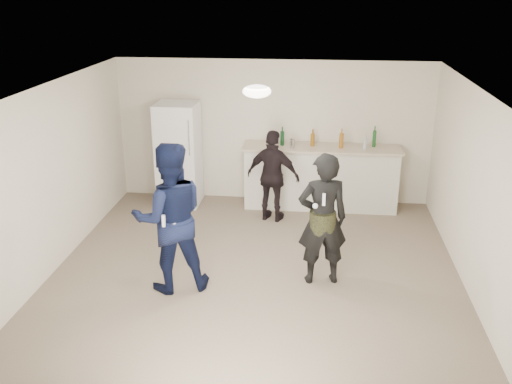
# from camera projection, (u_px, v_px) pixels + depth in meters

# --- Properties ---
(floor) EXTENTS (6.00, 6.00, 0.00)m
(floor) POSITION_uv_depth(u_px,v_px,m) (254.00, 277.00, 7.65)
(floor) COLOR #6B5B4C
(floor) RESTS_ON ground
(ceiling) EXTENTS (6.00, 6.00, 0.00)m
(ceiling) POSITION_uv_depth(u_px,v_px,m) (254.00, 92.00, 6.78)
(ceiling) COLOR silver
(ceiling) RESTS_ON wall_back
(wall_back) EXTENTS (6.00, 0.00, 6.00)m
(wall_back) POSITION_uv_depth(u_px,v_px,m) (273.00, 132.00, 10.01)
(wall_back) COLOR beige
(wall_back) RESTS_ON floor
(wall_front) EXTENTS (6.00, 0.00, 6.00)m
(wall_front) POSITION_uv_depth(u_px,v_px,m) (212.00, 322.00, 4.42)
(wall_front) COLOR beige
(wall_front) RESTS_ON floor
(wall_left) EXTENTS (0.00, 6.00, 6.00)m
(wall_left) POSITION_uv_depth(u_px,v_px,m) (47.00, 182.00, 7.49)
(wall_left) COLOR beige
(wall_left) RESTS_ON floor
(wall_right) EXTENTS (0.00, 6.00, 6.00)m
(wall_right) POSITION_uv_depth(u_px,v_px,m) (478.00, 198.00, 6.94)
(wall_right) COLOR beige
(wall_right) RESTS_ON floor
(counter) EXTENTS (2.60, 0.56, 1.05)m
(counter) POSITION_uv_depth(u_px,v_px,m) (321.00, 178.00, 9.87)
(counter) COLOR beige
(counter) RESTS_ON floor
(counter_top) EXTENTS (2.68, 0.64, 0.04)m
(counter_top) POSITION_uv_depth(u_px,v_px,m) (322.00, 148.00, 9.68)
(counter_top) COLOR beige
(counter_top) RESTS_ON counter
(fridge) EXTENTS (0.70, 0.70, 1.80)m
(fridge) POSITION_uv_depth(u_px,v_px,m) (179.00, 154.00, 9.93)
(fridge) COLOR white
(fridge) RESTS_ON floor
(fridge_handle) EXTENTS (0.02, 0.02, 0.60)m
(fridge_handle) POSITION_uv_depth(u_px,v_px,m) (189.00, 138.00, 9.41)
(fridge_handle) COLOR silver
(fridge_handle) RESTS_ON fridge
(ceiling_dome) EXTENTS (0.36, 0.36, 0.16)m
(ceiling_dome) POSITION_uv_depth(u_px,v_px,m) (257.00, 91.00, 7.08)
(ceiling_dome) COLOR white
(ceiling_dome) RESTS_ON ceiling
(shaker) EXTENTS (0.08, 0.08, 0.17)m
(shaker) POSITION_uv_depth(u_px,v_px,m) (292.00, 143.00, 9.59)
(shaker) COLOR #B8B8BC
(shaker) RESTS_ON counter_top
(man) EXTENTS (1.14, 1.01, 1.94)m
(man) POSITION_uv_depth(u_px,v_px,m) (170.00, 218.00, 7.09)
(man) COLOR #101A45
(man) RESTS_ON floor
(woman) EXTENTS (0.72, 0.55, 1.77)m
(woman) POSITION_uv_depth(u_px,v_px,m) (323.00, 219.00, 7.27)
(woman) COLOR black
(woman) RESTS_ON floor
(camo_shorts) EXTENTS (0.34, 0.34, 0.28)m
(camo_shorts) POSITION_uv_depth(u_px,v_px,m) (322.00, 222.00, 7.28)
(camo_shorts) COLOR #2F3417
(camo_shorts) RESTS_ON woman
(spectator) EXTENTS (0.96, 0.61, 1.52)m
(spectator) POSITION_uv_depth(u_px,v_px,m) (273.00, 176.00, 9.24)
(spectator) COLOR black
(spectator) RESTS_ON floor
(remote_man) EXTENTS (0.04, 0.04, 0.15)m
(remote_man) POSITION_uv_depth(u_px,v_px,m) (164.00, 221.00, 6.80)
(remote_man) COLOR silver
(remote_man) RESTS_ON man
(nunchuk_man) EXTENTS (0.07, 0.07, 0.07)m
(nunchuk_man) POSITION_uv_depth(u_px,v_px,m) (174.00, 226.00, 6.84)
(nunchuk_man) COLOR silver
(nunchuk_man) RESTS_ON man
(remote_woman) EXTENTS (0.04, 0.04, 0.15)m
(remote_woman) POSITION_uv_depth(u_px,v_px,m) (324.00, 200.00, 6.91)
(remote_woman) COLOR silver
(remote_woman) RESTS_ON woman
(nunchuk_woman) EXTENTS (0.07, 0.07, 0.07)m
(nunchuk_woman) POSITION_uv_depth(u_px,v_px,m) (315.00, 206.00, 6.98)
(nunchuk_woman) COLOR silver
(nunchuk_woman) RESTS_ON woman
(bottle_cluster) EXTENTS (1.62, 0.23, 0.28)m
(bottle_cluster) POSITION_uv_depth(u_px,v_px,m) (331.00, 140.00, 9.65)
(bottle_cluster) COLOR #16501D
(bottle_cluster) RESTS_ON counter_top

